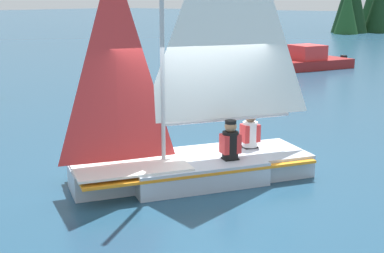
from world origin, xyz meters
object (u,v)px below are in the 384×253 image
(sailor_helm, at_px, (230,149))
(motorboat_distant, at_px, (310,60))
(sailor_crew, at_px, (250,138))
(sailboat_main, at_px, (195,138))

(sailor_helm, height_order, motorboat_distant, sailor_helm)
(sailor_crew, relative_size, motorboat_distant, 0.27)
(sailor_helm, xyz_separation_m, sailor_crew, (0.90, 0.12, 0.00))
(sailor_crew, bearing_deg, sailor_helm, 40.07)
(sailboat_main, bearing_deg, motorboat_distant, -129.75)
(sailor_crew, bearing_deg, sailboat_main, 11.45)
(sailor_helm, height_order, sailor_crew, same)
(sailboat_main, height_order, sailor_crew, sailboat_main)
(motorboat_distant, bearing_deg, sailboat_main, 42.16)
(sailboat_main, distance_m, sailor_helm, 0.68)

